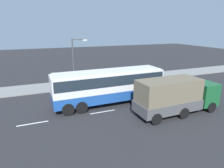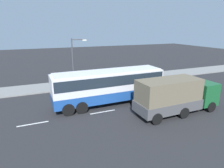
% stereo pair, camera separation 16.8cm
% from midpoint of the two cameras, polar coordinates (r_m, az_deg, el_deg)
% --- Properties ---
extents(ground_plane, '(120.00, 120.00, 0.00)m').
position_cam_midpoint_polar(ground_plane, '(19.30, -5.64, -6.53)').
color(ground_plane, '#28282B').
extents(sidewalk_curb, '(80.00, 4.00, 0.15)m').
position_cam_midpoint_polar(sidewalk_curb, '(26.64, -10.64, -0.11)').
color(sidewalk_curb, gray).
rests_on(sidewalk_curb, ground_plane).
extents(lane_centreline, '(41.19, 0.16, 0.01)m').
position_cam_midpoint_polar(lane_centreline, '(18.37, 0.67, -7.64)').
color(lane_centreline, white).
rests_on(lane_centreline, ground_plane).
extents(coach_bus, '(11.09, 2.81, 3.40)m').
position_cam_midpoint_polar(coach_bus, '(19.21, -0.67, 0.13)').
color(coach_bus, '#1E4C9E').
rests_on(coach_bus, ground_plane).
extents(cargo_truck, '(7.84, 2.76, 3.21)m').
position_cam_midpoint_polar(cargo_truck, '(18.07, 18.38, -3.09)').
color(cargo_truck, '#19592D').
rests_on(cargo_truck, ground_plane).
extents(pedestrian_near_curb, '(0.32, 0.32, 1.74)m').
position_cam_midpoint_polar(pedestrian_near_curb, '(29.03, 6.17, 3.63)').
color(pedestrian_near_curb, brown).
rests_on(pedestrian_near_curb, sidewalk_curb).
extents(street_lamp, '(1.89, 0.24, 6.05)m').
position_cam_midpoint_polar(street_lamp, '(24.67, -10.62, 7.21)').
color(street_lamp, '#47474C').
rests_on(street_lamp, sidewalk_curb).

